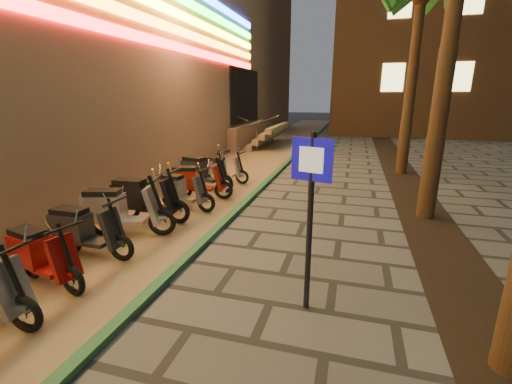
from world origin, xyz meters
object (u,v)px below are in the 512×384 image
(pedestrian_sign, at_px, (310,200))
(scooter_10, at_px, (180,190))
(scooter_8, at_px, (119,210))
(scooter_11, at_px, (194,181))
(scooter_6, at_px, (40,255))
(scooter_12, at_px, (202,171))
(scooter_13, at_px, (222,169))
(scooter_7, at_px, (83,230))
(scooter_9, at_px, (142,198))

(pedestrian_sign, height_order, scooter_10, pedestrian_sign)
(pedestrian_sign, relative_size, scooter_8, 1.32)
(scooter_11, bearing_deg, scooter_10, -103.07)
(pedestrian_sign, xyz_separation_m, scooter_6, (-4.04, -0.48, -1.09))
(scooter_6, relative_size, scooter_10, 0.97)
(pedestrian_sign, height_order, scooter_8, pedestrian_sign)
(scooter_6, distance_m, scooter_8, 1.95)
(scooter_8, distance_m, scooter_12, 3.93)
(scooter_6, bearing_deg, scooter_8, 103.89)
(scooter_13, bearing_deg, pedestrian_sign, -54.69)
(scooter_8, distance_m, scooter_11, 2.87)
(scooter_7, bearing_deg, scooter_12, 89.33)
(scooter_12, relative_size, scooter_13, 1.19)
(scooter_8, bearing_deg, pedestrian_sign, -35.98)
(pedestrian_sign, bearing_deg, scooter_12, 142.23)
(pedestrian_sign, distance_m, scooter_12, 6.80)
(scooter_9, xyz_separation_m, scooter_10, (0.39, 1.06, -0.06))
(scooter_13, bearing_deg, scooter_8, -89.23)
(scooter_6, distance_m, scooter_13, 6.86)
(pedestrian_sign, relative_size, scooter_10, 1.48)
(pedestrian_sign, distance_m, scooter_7, 4.28)
(pedestrian_sign, relative_size, scooter_12, 1.32)
(scooter_9, relative_size, scooter_11, 1.07)
(scooter_7, height_order, scooter_13, scooter_7)
(scooter_6, relative_size, scooter_13, 1.03)
(scooter_11, relative_size, scooter_13, 1.12)
(scooter_7, xyz_separation_m, scooter_9, (-0.02, 1.86, 0.06))
(scooter_10, bearing_deg, scooter_6, -87.85)
(scooter_7, distance_m, scooter_10, 2.95)
(scooter_6, distance_m, scooter_12, 5.87)
(scooter_6, height_order, scooter_13, scooter_6)
(scooter_7, distance_m, scooter_11, 3.84)
(scooter_8, bearing_deg, scooter_9, 76.58)
(scooter_9, height_order, scooter_13, scooter_9)
(pedestrian_sign, bearing_deg, scooter_6, -157.75)
(scooter_6, bearing_deg, scooter_7, 106.80)
(scooter_10, distance_m, scooter_11, 0.90)
(scooter_8, distance_m, scooter_13, 4.92)
(scooter_9, height_order, scooter_11, scooter_9)
(pedestrian_sign, bearing_deg, scooter_7, -171.39)
(scooter_11, bearing_deg, scooter_13, 75.27)
(scooter_8, bearing_deg, scooter_6, -104.77)
(scooter_6, relative_size, scooter_12, 0.86)
(scooter_6, relative_size, scooter_11, 0.92)
(pedestrian_sign, relative_size, scooter_13, 1.58)
(pedestrian_sign, relative_size, scooter_11, 1.41)
(scooter_9, bearing_deg, scooter_11, 74.36)
(scooter_10, height_order, scooter_12, scooter_12)
(pedestrian_sign, distance_m, scooter_6, 4.21)
(scooter_7, distance_m, scooter_8, 0.97)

